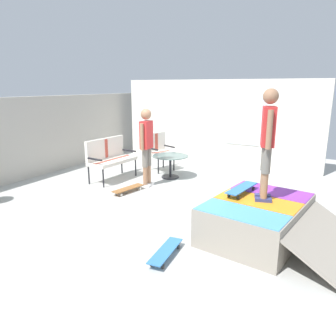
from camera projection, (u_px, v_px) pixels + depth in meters
ground_plane at (167, 206)px, 6.35m from camera, size 12.00×12.00×0.10m
back_wall_cinderblock at (28, 138)px, 8.01m from camera, size 9.00×0.20×2.01m
house_facade at (217, 122)px, 9.45m from camera, size 0.23×6.00×2.44m
skate_ramp at (259, 219)px, 4.88m from camera, size 1.96×2.23×0.59m
patio_bench at (109, 155)px, 7.88m from camera, size 1.28×0.63×1.02m
patio_chair_near_house at (158, 148)px, 8.79m from camera, size 0.78×0.73×1.02m
patio_table at (170, 162)px, 8.06m from camera, size 0.90×0.90×0.57m
person_watching at (146, 141)px, 7.24m from camera, size 0.48×0.26×1.77m
person_skater at (268, 137)px, 4.63m from camera, size 0.46×0.31×1.64m
skateboard_by_bench at (128, 189)px, 7.01m from camera, size 0.82×0.34×0.10m
skateboard_spare at (166, 251)px, 4.36m from camera, size 0.82×0.30×0.10m
skateboard_on_ramp at (242, 188)px, 5.12m from camera, size 0.82×0.31×0.10m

